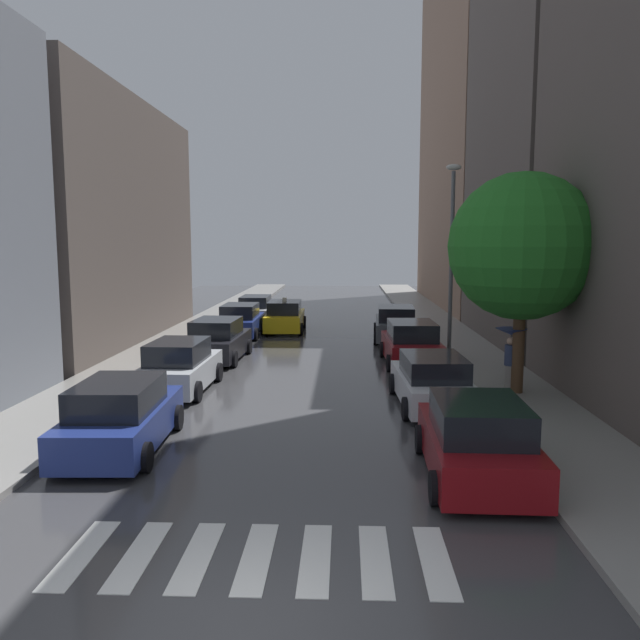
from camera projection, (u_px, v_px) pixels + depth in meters
name	position (u px, v px, depth m)	size (l,w,h in m)	color
ground_plane	(318.00, 337.00, 31.39)	(28.00, 72.00, 0.04)	#3D3D3F
sidewalk_left	(189.00, 335.00, 31.63)	(3.00, 72.00, 0.15)	gray
sidewalk_right	(449.00, 336.00, 31.13)	(3.00, 72.00, 0.15)	gray
crosswalk_stripes	(256.00, 557.00, 9.55)	(5.85, 2.20, 0.01)	silver
building_left_mid	(84.00, 223.00, 29.64)	(6.00, 17.07, 11.23)	#564C47
building_right_mid	(557.00, 148.00, 28.70)	(6.00, 12.53, 17.92)	#564C47
building_right_far	(479.00, 130.00, 45.47)	(6.00, 21.63, 25.48)	#8C6B56
parked_car_left_nearest	(121.00, 417.00, 14.37)	(2.22, 4.55, 1.63)	navy
parked_car_left_second	(180.00, 367.00, 20.02)	(2.09, 4.31, 1.64)	#B2B7BF
parked_car_left_third	(218.00, 341.00, 25.20)	(2.25, 4.45, 1.69)	black
parked_car_left_fourth	(241.00, 321.00, 31.55)	(2.06, 4.52, 1.63)	navy
parked_car_left_fifth	(256.00, 310.00, 36.76)	(2.01, 4.58, 1.59)	#B2B7BF
parked_car_right_nearest	(477.00, 442.00, 12.63)	(2.25, 4.36, 1.64)	maroon
parked_car_right_second	(432.00, 382.00, 18.14)	(2.24, 4.57, 1.53)	silver
parked_car_right_third	(411.00, 344.00, 24.34)	(2.26, 4.50, 1.69)	maroon
parked_car_right_fourth	(396.00, 324.00, 30.31)	(2.28, 4.80, 1.66)	#474C51
taxi_midroad	(285.00, 317.00, 33.30)	(2.11, 4.54, 1.81)	yellow
pedestrian_foreground	(511.00, 346.00, 19.34)	(0.96, 0.96, 1.95)	gray
street_tree_right	(522.00, 247.00, 18.78)	(4.42, 4.42, 6.66)	#513823
lamp_post_right	(452.00, 248.00, 24.90)	(0.60, 0.28, 7.59)	#595B60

